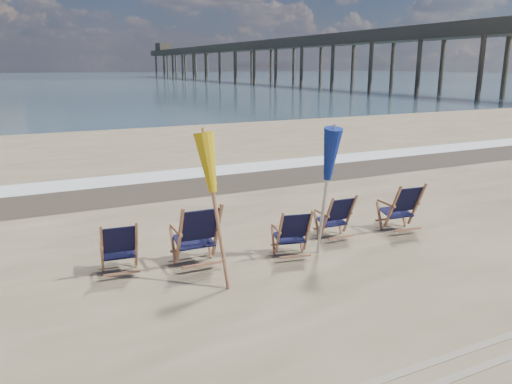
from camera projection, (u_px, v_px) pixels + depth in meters
ocean at (21, 79)px, 118.42m from camera, size 400.00×400.00×0.00m
surf_foam at (163, 176)px, 14.52m from camera, size 200.00×1.40×0.01m
wet_sand_strip at (179, 187)px, 13.22m from camera, size 200.00×2.60×0.00m
beach_chair_0 at (137, 247)px, 7.57m from camera, size 0.64×0.71×0.90m
beach_chair_1 at (217, 233)px, 7.89m from camera, size 0.72×0.81×1.09m
beach_chair_2 at (308, 233)px, 8.22m from camera, size 0.69×0.74×0.88m
beach_chair_3 at (350, 215)px, 9.17m from camera, size 0.59×0.66×0.88m
beach_chair_4 at (417, 206)px, 9.55m from camera, size 0.70×0.78×1.00m
umbrella_yellow at (216, 170)px, 6.92m from camera, size 0.30×0.30×2.24m
umbrella_blue at (326, 159)px, 7.99m from camera, size 0.30×0.30×2.19m
fishing_pier at (268, 57)px, 86.79m from camera, size 4.40×140.00×9.30m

